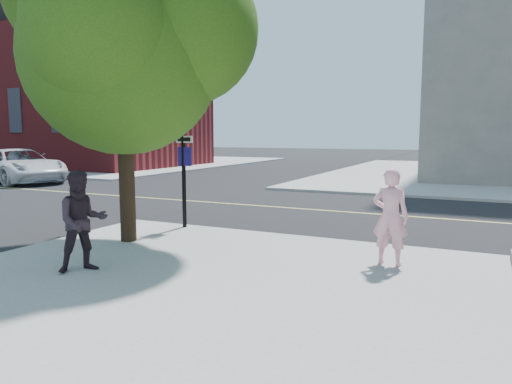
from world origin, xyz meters
The scene contains 11 objects.
ground centered at (0.00, 0.00, 0.00)m, with size 140.00×140.00×0.00m, color black.
road_ew centered at (0.00, 4.50, 0.01)m, with size 140.00×9.00×0.01m, color black.
road_ns centered at (-5.50, 0.00, 0.01)m, with size 9.00×140.00×0.01m, color black.
sidewalk_nw centered at (-23.00, 21.50, 0.06)m, with size 26.00×25.00×0.12m, color #979795.
church centered at (-20.00, 18.00, 7.18)m, with size 15.20×12.00×14.40m.
office_block centered at (-32.00, 21.98, 9.12)m, with size 12.00×14.08×18.00m.
man_on_phone centered at (6.34, -1.69, 1.02)m, with size 0.66×0.43×1.80m, color #FBAEC0.
pedestrian centered at (1.53, -4.43, 1.01)m, with size 0.87×0.67×1.78m, color #2C2027.
street_tree centered at (0.75, -2.18, 4.71)m, with size 5.36×4.87×7.11m.
signal_pole centered at (-0.90, -0.30, 3.12)m, with size 3.26×0.37×3.67m.
car_a centered at (-14.03, 6.51, 0.88)m, with size 2.93×6.36×1.77m, color silver.
Camera 1 is at (7.78, -10.50, 2.53)m, focal length 33.28 mm.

